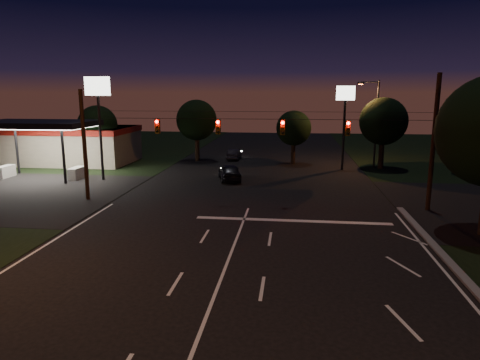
# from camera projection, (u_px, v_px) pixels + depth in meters

# --- Properties ---
(ground) EXTENTS (140.00, 140.00, 0.00)m
(ground) POSITION_uv_depth(u_px,v_px,m) (209.00, 310.00, 15.55)
(ground) COLOR black
(ground) RESTS_ON ground
(stop_bar) EXTENTS (12.00, 0.50, 0.01)m
(stop_bar) POSITION_uv_depth(u_px,v_px,m) (292.00, 221.00, 26.37)
(stop_bar) COLOR silver
(stop_bar) RESTS_ON ground
(utility_pole_right) EXTENTS (0.30, 0.30, 9.00)m
(utility_pole_right) POSITION_uv_depth(u_px,v_px,m) (427.00, 210.00, 28.71)
(utility_pole_right) COLOR black
(utility_pole_right) RESTS_ON ground
(utility_pole_left) EXTENTS (0.28, 0.28, 8.00)m
(utility_pole_left) POSITION_uv_depth(u_px,v_px,m) (88.00, 200.00, 31.56)
(utility_pole_left) COLOR black
(utility_pole_left) RESTS_ON ground
(signal_span) EXTENTS (24.00, 0.40, 1.56)m
(signal_span) POSITION_uv_depth(u_px,v_px,m) (250.00, 126.00, 28.99)
(signal_span) COLOR black
(signal_span) RESTS_ON ground
(gas_station) EXTENTS (14.20, 16.10, 5.25)m
(gas_station) POSITION_uv_depth(u_px,v_px,m) (67.00, 142.00, 47.22)
(gas_station) COLOR gray
(gas_station) RESTS_ON ground
(pole_sign_left_near) EXTENTS (2.20, 0.30, 9.10)m
(pole_sign_left_near) POSITION_uv_depth(u_px,v_px,m) (98.00, 102.00, 37.20)
(pole_sign_left_near) COLOR black
(pole_sign_left_near) RESTS_ON ground
(pole_sign_right) EXTENTS (1.80, 0.30, 8.40)m
(pole_sign_right) POSITION_uv_depth(u_px,v_px,m) (345.00, 108.00, 42.51)
(pole_sign_right) COLOR black
(pole_sign_right) RESTS_ON ground
(street_light_right_far) EXTENTS (2.20, 0.35, 9.00)m
(street_light_right_far) POSITION_uv_depth(u_px,v_px,m) (374.00, 117.00, 44.27)
(street_light_right_far) COLOR black
(street_light_right_far) RESTS_ON ground
(tree_far_a) EXTENTS (4.20, 4.20, 6.42)m
(tree_far_a) POSITION_uv_depth(u_px,v_px,m) (98.00, 126.00, 46.11)
(tree_far_a) COLOR black
(tree_far_a) RESTS_ON ground
(tree_far_b) EXTENTS (4.60, 4.60, 6.98)m
(tree_far_b) POSITION_uv_depth(u_px,v_px,m) (197.00, 121.00, 48.75)
(tree_far_b) COLOR black
(tree_far_b) RESTS_ON ground
(tree_far_c) EXTENTS (3.80, 3.80, 5.86)m
(tree_far_c) POSITION_uv_depth(u_px,v_px,m) (294.00, 129.00, 46.59)
(tree_far_c) COLOR black
(tree_far_c) RESTS_ON ground
(tree_far_d) EXTENTS (4.80, 4.80, 7.30)m
(tree_far_d) POSITION_uv_depth(u_px,v_px,m) (383.00, 122.00, 43.42)
(tree_far_d) COLOR black
(tree_far_d) RESTS_ON ground
(tree_far_e) EXTENTS (4.00, 4.00, 6.18)m
(tree_far_e) POSITION_uv_depth(u_px,v_px,m) (474.00, 132.00, 40.64)
(tree_far_e) COLOR black
(tree_far_e) RESTS_ON ground
(car_oncoming_a) EXTENTS (2.87, 4.71, 1.50)m
(car_oncoming_a) POSITION_uv_depth(u_px,v_px,m) (230.00, 172.00, 38.38)
(car_oncoming_a) COLOR black
(car_oncoming_a) RESTS_ON ground
(car_oncoming_b) EXTENTS (1.34, 3.74, 1.23)m
(car_oncoming_b) POSITION_uv_depth(u_px,v_px,m) (234.00, 154.00, 50.45)
(car_oncoming_b) COLOR black
(car_oncoming_b) RESTS_ON ground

